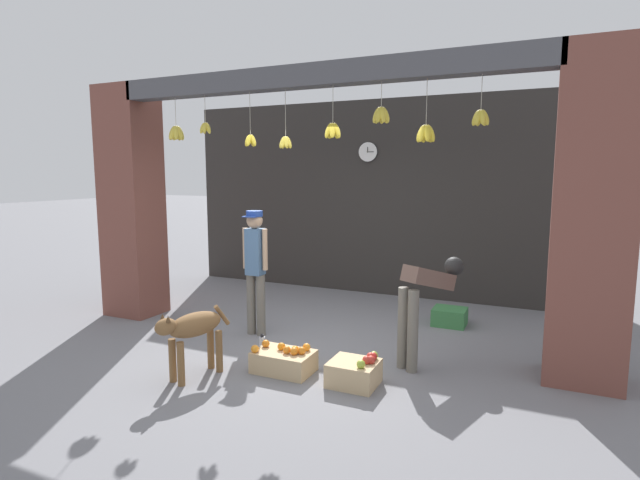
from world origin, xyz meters
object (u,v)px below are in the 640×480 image
object	(u,v)px
shopkeeper	(255,264)
fruit_crate_apples	(355,372)
fruit_crate_oranges	(284,360)
water_bottle	(262,347)
produce_box_green	(450,317)
wall_clock	(368,152)
dog	(192,330)
worker_stooping	(425,296)

from	to	relation	value
shopkeeper	fruit_crate_apples	xyz separation A→B (m)	(1.65, -0.89, -0.77)
fruit_crate_oranges	water_bottle	distance (m)	0.48
fruit_crate_apples	produce_box_green	world-z (taller)	fruit_crate_apples
produce_box_green	wall_clock	size ratio (longest dim) A/B	1.29
dog	shopkeeper	world-z (taller)	shopkeeper
worker_stooping	fruit_crate_oranges	xyz separation A→B (m)	(-1.24, -0.79, -0.62)
fruit_crate_oranges	worker_stooping	bearing A→B (deg)	32.32
fruit_crate_apples	wall_clock	size ratio (longest dim) A/B	1.37
fruit_crate_apples	wall_clock	distance (m)	4.32
fruit_crate_oranges	water_bottle	world-z (taller)	fruit_crate_oranges
fruit_crate_apples	dog	bearing A→B (deg)	-161.48
worker_stooping	fruit_crate_apples	world-z (taller)	worker_stooping
dog	wall_clock	size ratio (longest dim) A/B	2.56
shopkeeper	fruit_crate_apples	world-z (taller)	shopkeeper
dog	fruit_crate_oranges	distance (m)	0.96
wall_clock	dog	bearing A→B (deg)	-95.40
dog	wall_clock	distance (m)	4.46
dog	water_bottle	world-z (taller)	dog
worker_stooping	fruit_crate_apples	bearing A→B (deg)	-91.42
water_bottle	shopkeeper	bearing A→B (deg)	126.46
shopkeeper	fruit_crate_oranges	bearing A→B (deg)	134.50
shopkeeper	produce_box_green	bearing A→B (deg)	-146.91
fruit_crate_oranges	water_bottle	bearing A→B (deg)	148.25
wall_clock	water_bottle	bearing A→B (deg)	-90.89
worker_stooping	produce_box_green	size ratio (longest dim) A/B	2.60
shopkeeper	water_bottle	size ratio (longest dim) A/B	6.06
fruit_crate_oranges	dog	bearing A→B (deg)	-145.90
shopkeeper	worker_stooping	size ratio (longest dim) A/B	1.40
fruit_crate_oranges	wall_clock	size ratio (longest dim) A/B	1.81
fruit_crate_apples	wall_clock	bearing A→B (deg)	107.69
worker_stooping	water_bottle	bearing A→B (deg)	-132.18
dog	water_bottle	distance (m)	0.90
produce_box_green	dog	bearing A→B (deg)	-125.42
dog	fruit_crate_apples	distance (m)	1.63
worker_stooping	fruit_crate_oranges	bearing A→B (deg)	-117.76
dog	fruit_crate_oranges	size ratio (longest dim) A/B	1.41
fruit_crate_apples	water_bottle	distance (m)	1.20
shopkeeper	produce_box_green	xyz separation A→B (m)	(2.13, 1.39, -0.79)
fruit_crate_apples	worker_stooping	bearing A→B (deg)	58.66
dog	fruit_crate_apples	world-z (taller)	dog
shopkeeper	water_bottle	world-z (taller)	shopkeeper
shopkeeper	water_bottle	distance (m)	1.12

